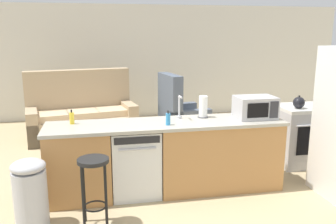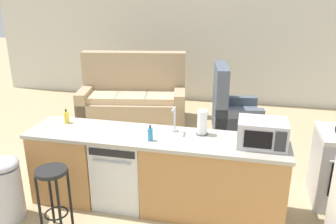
# 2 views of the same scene
# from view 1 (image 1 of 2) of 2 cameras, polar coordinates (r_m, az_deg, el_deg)

# --- Properties ---
(ground_plane) EXTENTS (24.00, 24.00, 0.00)m
(ground_plane) POSITION_cam_1_polar(r_m,az_deg,el_deg) (4.65, -2.06, -12.54)
(ground_plane) COLOR tan
(wall_back) EXTENTS (10.00, 0.06, 2.60)m
(wall_back) POSITION_cam_1_polar(r_m,az_deg,el_deg) (8.44, -4.72, 8.02)
(wall_back) COLOR silver
(wall_back) RESTS_ON ground_plane
(kitchen_counter) EXTENTS (2.94, 0.66, 0.90)m
(kitchen_counter) POSITION_cam_1_polar(r_m,az_deg,el_deg) (4.53, 0.91, -7.49)
(kitchen_counter) COLOR #B77F47
(kitchen_counter) RESTS_ON ground_plane
(dishwasher) EXTENTS (0.58, 0.61, 0.84)m
(dishwasher) POSITION_cam_1_polar(r_m,az_deg,el_deg) (4.46, -5.31, -7.87)
(dishwasher) COLOR silver
(dishwasher) RESTS_ON ground_plane
(stove_range) EXTENTS (0.76, 0.68, 0.90)m
(stove_range) POSITION_cam_1_polar(r_m,az_deg,el_deg) (5.79, 20.62, -3.47)
(stove_range) COLOR #B7B7BC
(stove_range) RESTS_ON ground_plane
(microwave) EXTENTS (0.50, 0.37, 0.28)m
(microwave) POSITION_cam_1_polar(r_m,az_deg,el_deg) (4.69, 13.80, 0.74)
(microwave) COLOR #B7B7BC
(microwave) RESTS_ON kitchen_counter
(sink_faucet) EXTENTS (0.07, 0.18, 0.30)m
(sink_faucet) POSITION_cam_1_polar(r_m,az_deg,el_deg) (4.53, 1.85, 0.57)
(sink_faucet) COLOR silver
(sink_faucet) RESTS_ON kitchen_counter
(paper_towel_roll) EXTENTS (0.14, 0.14, 0.28)m
(paper_towel_roll) POSITION_cam_1_polar(r_m,az_deg,el_deg) (4.61, 5.66, 0.81)
(paper_towel_roll) COLOR #4C4C51
(paper_towel_roll) RESTS_ON kitchen_counter
(soap_bottle) EXTENTS (0.06, 0.06, 0.18)m
(soap_bottle) POSITION_cam_1_polar(r_m,az_deg,el_deg) (4.22, 0.01, -1.13)
(soap_bottle) COLOR #338CCC
(soap_bottle) RESTS_ON kitchen_counter
(dish_soap_bottle) EXTENTS (0.06, 0.06, 0.18)m
(dish_soap_bottle) POSITION_cam_1_polar(r_m,az_deg,el_deg) (4.42, -15.17, -0.94)
(dish_soap_bottle) COLOR yellow
(dish_soap_bottle) RESTS_ON kitchen_counter
(kettle) EXTENTS (0.21, 0.17, 0.19)m
(kettle) POSITION_cam_1_polar(r_m,az_deg,el_deg) (5.48, 20.26, 1.43)
(kettle) COLOR black
(kettle) RESTS_ON stove_range
(bar_stool) EXTENTS (0.32, 0.32, 0.74)m
(bar_stool) POSITION_cam_1_polar(r_m,az_deg,el_deg) (3.75, -11.80, -10.28)
(bar_stool) COLOR black
(bar_stool) RESTS_ON ground_plane
(trash_bin) EXTENTS (0.35, 0.35, 0.74)m
(trash_bin) POSITION_cam_1_polar(r_m,az_deg,el_deg) (3.97, -21.22, -12.04)
(trash_bin) COLOR #B7B7BC
(trash_bin) RESTS_ON ground_plane
(couch) EXTENTS (2.13, 1.24, 1.27)m
(couch) POSITION_cam_1_polar(r_m,az_deg,el_deg) (7.10, -13.74, -0.60)
(couch) COLOR tan
(couch) RESTS_ON ground_plane
(armchair) EXTENTS (0.93, 0.97, 1.20)m
(armchair) POSITION_cam_1_polar(r_m,az_deg,el_deg) (7.00, 1.85, -0.80)
(armchair) COLOR #515B6B
(armchair) RESTS_ON ground_plane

